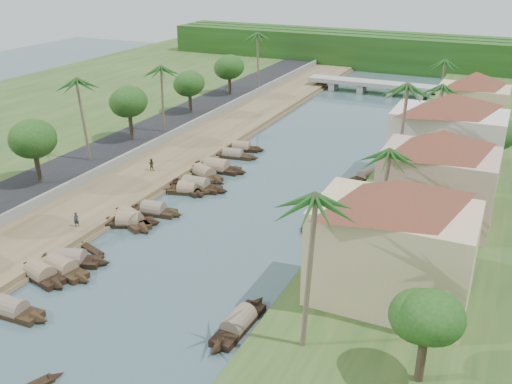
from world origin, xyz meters
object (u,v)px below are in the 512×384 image
at_px(sampan_1, 41,274).
at_px(person_near, 76,220).
at_px(bridge, 377,85).
at_px(building_near, 393,240).
at_px(sampan_0, 10,309).

bearing_deg(sampan_1, person_near, 123.64).
relative_size(bridge, building_near, 1.89).
xyz_separation_m(building_near, sampan_1, (-28.99, -8.09, -5.97)).
relative_size(bridge, sampan_0, 3.51).
xyz_separation_m(sampan_1, person_near, (-2.91, 8.20, 1.17)).
bearing_deg(building_near, bridge, 104.39).
bearing_deg(sampan_0, building_near, 24.10).
distance_m(bridge, sampan_1, 82.71).
bearing_deg(sampan_1, sampan_0, -57.49).
height_order(bridge, building_near, building_near).
bearing_deg(sampan_0, person_near, 107.35).
height_order(bridge, sampan_0, bridge).
height_order(building_near, sampan_1, building_near).
height_order(sampan_1, person_near, person_near).
bearing_deg(building_near, sampan_0, -154.16).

